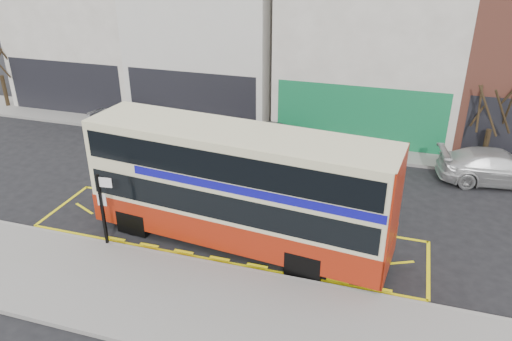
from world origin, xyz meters
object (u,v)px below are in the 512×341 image
(car_grey, at_px, (277,140))
(street_tree_right, at_px, (496,96))
(car_white, at_px, (498,167))
(double_decker_bus, at_px, (238,186))
(car_silver, at_px, (121,122))
(bus_stop_post, at_px, (103,202))

(car_grey, bearing_deg, street_tree_right, -77.95)
(car_grey, height_order, car_white, car_white)
(double_decker_bus, distance_m, car_silver, 12.34)
(car_silver, height_order, car_grey, car_silver)
(bus_stop_post, distance_m, street_tree_right, 17.02)
(double_decker_bus, relative_size, street_tree_right, 2.14)
(double_decker_bus, relative_size, bus_stop_post, 4.02)
(bus_stop_post, height_order, car_grey, bus_stop_post)
(street_tree_right, bearing_deg, car_white, -76.01)
(double_decker_bus, bearing_deg, street_tree_right, 52.53)
(bus_stop_post, relative_size, car_white, 0.53)
(double_decker_bus, relative_size, car_white, 2.13)
(street_tree_right, bearing_deg, double_decker_bus, -133.26)
(double_decker_bus, xyz_separation_m, car_grey, (-0.79, 8.03, -1.54))
(bus_stop_post, xyz_separation_m, car_silver, (-5.20, 9.48, -1.06))
(car_white, bearing_deg, double_decker_bus, 120.70)
(bus_stop_post, relative_size, street_tree_right, 0.53)
(double_decker_bus, xyz_separation_m, bus_stop_post, (-4.21, -1.64, -0.43))
(car_silver, xyz_separation_m, car_white, (18.55, -0.15, 0.03))
(double_decker_bus, height_order, car_white, double_decker_bus)
(bus_stop_post, relative_size, car_silver, 0.64)
(car_silver, height_order, car_white, car_white)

